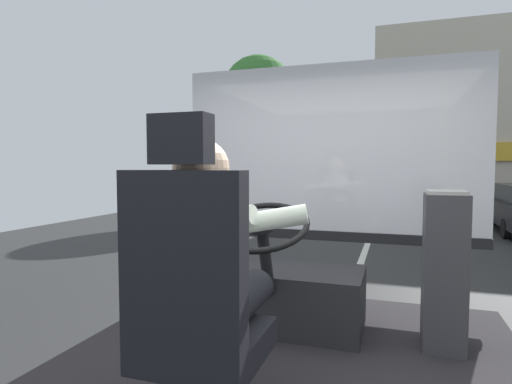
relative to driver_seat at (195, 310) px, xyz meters
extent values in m
cube|color=#2C2C2C|center=(0.19, 9.27, -1.16)|extent=(18.00, 44.00, 0.05)
cube|color=silver|center=(0.19, 9.27, -1.14)|extent=(0.12, 39.60, 0.00)
cube|color=black|center=(0.00, 0.09, -0.17)|extent=(0.48, 0.48, 0.12)
cube|color=black|center=(0.00, -0.10, 0.22)|extent=(0.48, 0.10, 0.66)
cube|color=black|center=(0.00, -0.10, 0.66)|extent=(0.22, 0.10, 0.18)
cylinder|color=black|center=(0.09, 0.24, -0.03)|extent=(0.17, 0.49, 0.17)
cylinder|color=black|center=(-0.09, 0.24, -0.03)|extent=(0.17, 0.49, 0.17)
cylinder|color=silver|center=(0.00, 0.06, 0.17)|extent=(0.34, 0.34, 0.57)
cube|color=navy|center=(0.00, 0.23, 0.24)|extent=(0.06, 0.01, 0.35)
sphere|color=beige|center=(0.00, 0.06, 0.55)|extent=(0.23, 0.23, 0.23)
cylinder|color=silver|center=(0.11, 0.32, 0.31)|extent=(0.55, 0.19, 0.18)
cylinder|color=silver|center=(-0.11, 0.32, 0.31)|extent=(0.55, 0.19, 0.18)
cube|color=black|center=(0.00, 1.30, -0.34)|extent=(1.10, 0.56, 0.40)
cylinder|color=black|center=(0.00, 0.93, 0.00)|extent=(0.07, 0.24, 0.46)
torus|color=black|center=(0.00, 0.85, 0.21)|extent=(0.56, 0.54, 0.24)
cylinder|color=black|center=(0.00, 0.85, 0.21)|extent=(0.16, 0.16, 0.09)
cube|color=#333338|center=(1.02, 1.25, -0.07)|extent=(0.24, 0.28, 0.93)
cube|color=#9E9993|center=(1.02, 1.25, 0.41)|extent=(0.21, 0.25, 0.02)
cube|color=silver|center=(0.19, 2.09, 0.71)|extent=(2.50, 0.01, 1.40)
cube|color=black|center=(0.19, 2.09, -0.03)|extent=(2.50, 0.08, 0.08)
cylinder|color=#4C3828|center=(-3.80, 12.42, 0.59)|extent=(0.36, 0.36, 3.46)
sphere|color=#33702D|center=(-3.80, 12.42, 3.11)|extent=(2.44, 2.44, 2.44)
cylinder|color=black|center=(3.21, 12.26, -0.91)|extent=(0.14, 0.46, 0.46)
cylinder|color=black|center=(3.21, 9.63, -0.91)|extent=(0.14, 0.46, 0.46)
camera|label=1|loc=(0.73, -1.45, 0.56)|focal=29.44mm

